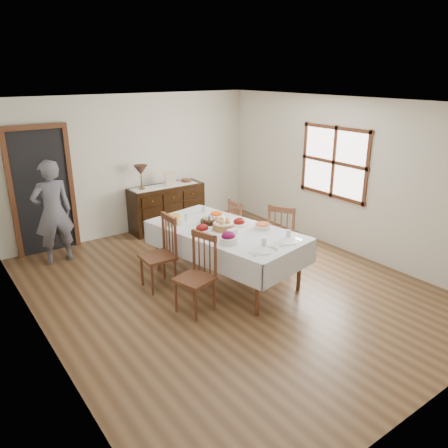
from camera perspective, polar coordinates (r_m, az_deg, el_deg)
ground at (r=6.43m, az=0.53°, el=-8.24°), size 6.00×6.00×0.00m
room_shell at (r=6.11m, az=-2.90°, el=6.67°), size 5.02×6.02×2.65m
dining_table at (r=6.38m, az=0.19°, el=-1.49°), size 1.61×2.52×0.81m
chair_left_near at (r=5.65m, az=-3.49°, el=-6.43°), size 0.53×0.53×1.04m
chair_left_far at (r=6.31m, az=-8.24°, el=-3.63°), size 0.46×0.46×1.07m
chair_right_near at (r=6.87m, az=7.70°, el=-1.65°), size 0.61×0.61×1.07m
chair_right_far at (r=7.29m, az=2.28°, el=-0.59°), size 0.44×0.44×0.98m
sideboard at (r=8.66m, az=-7.46°, el=2.17°), size 1.47×0.53×0.88m
person at (r=7.47m, az=-21.52°, el=1.86°), size 0.57×0.37×1.81m
bread_basket at (r=6.32m, az=-0.08°, el=-0.15°), size 0.31×0.31×0.17m
egg_basket at (r=6.58m, az=-1.95°, el=0.39°), size 0.27×0.27×0.11m
ham_platter_a at (r=6.30m, az=-2.88°, el=-0.58°), size 0.28×0.28×0.11m
ham_platter_b at (r=6.56m, az=2.01°, el=0.25°), size 0.32×0.32×0.11m
beet_bowl at (r=5.83m, az=0.57°, el=-1.87°), size 0.26×0.26×0.16m
carrot_bowl at (r=6.82m, az=-1.01°, el=1.10°), size 0.23×0.23×0.09m
pineapple_bowl at (r=6.56m, az=-6.60°, el=0.52°), size 0.24×0.24×0.15m
casserole_dish at (r=6.40m, az=5.06°, el=-0.26°), size 0.24×0.24×0.08m
butter_dish at (r=6.15m, az=1.09°, el=-1.01°), size 0.15×0.11×0.07m
setting_left at (r=5.65m, az=5.08°, el=-3.14°), size 0.44×0.31×0.10m
setting_right at (r=5.99m, az=8.33°, el=-1.93°), size 0.44×0.31×0.10m
glass_far_a at (r=6.71m, az=-4.94°, el=0.86°), size 0.06×0.06×0.11m
glass_far_b at (r=7.12m, az=-2.63°, el=1.97°), size 0.07×0.07×0.10m
runner at (r=8.50m, az=-7.82°, el=4.94°), size 1.30×0.35×0.01m
table_lamp at (r=8.25m, az=-10.83°, el=6.84°), size 0.26×0.26×0.46m
picture_frame at (r=8.46m, az=-7.02°, el=5.86°), size 0.22×0.08×0.28m
deco_bowl at (r=8.77m, az=-4.96°, el=5.67°), size 0.20×0.20×0.06m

